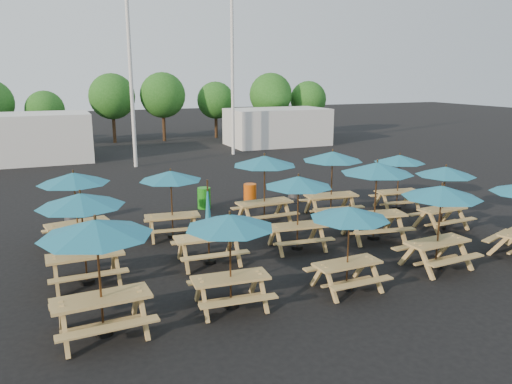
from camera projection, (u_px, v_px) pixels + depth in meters
name	position (u px, v px, depth m)	size (l,w,h in m)	color
ground	(274.00, 236.00, 15.88)	(120.00, 120.00, 0.00)	black
picnic_unit_0	(96.00, 235.00, 9.38)	(2.26, 2.26, 2.39)	tan
picnic_unit_1	(81.00, 205.00, 11.80)	(2.13, 2.13, 2.30)	tan
picnic_unit_2	(74.00, 182.00, 14.39)	(2.39, 2.39, 2.27)	tan
picnic_unit_3	(230.00, 227.00, 10.59)	(2.06, 2.06, 2.15)	tan
picnic_unit_4	(208.00, 230.00, 13.36)	(1.89, 1.67, 2.32)	tan
picnic_unit_5	(171.00, 179.00, 15.31)	(2.14, 2.14, 2.15)	tan
picnic_unit_6	(349.00, 217.00, 11.50)	(1.93, 1.93, 2.07)	tan
picnic_unit_7	(298.00, 186.00, 14.26)	(2.16, 2.16, 2.20)	tan
picnic_unit_8	(265.00, 165.00, 16.64)	(2.20, 2.20, 2.39)	tan
picnic_unit_9	(441.00, 196.00, 12.81)	(2.17, 2.17, 2.25)	tan
picnic_unit_10	(377.00, 172.00, 15.08)	(2.50, 2.50, 2.44)	tan
picnic_unit_11	(332.00, 160.00, 17.62)	(2.39, 2.39, 2.38)	tan
picnic_unit_13	(445.00, 175.00, 16.19)	(2.03, 2.03, 2.11)	tan
picnic_unit_14	(399.00, 162.00, 18.65)	(2.11, 2.11, 2.10)	tan
waste_bin_0	(71.00, 211.00, 17.20)	(0.50, 0.50, 0.80)	gray
waste_bin_1	(204.00, 198.00, 19.04)	(0.50, 0.50, 0.80)	#1E8C19
waste_bin_2	(250.00, 194.00, 19.69)	(0.50, 0.50, 0.80)	#E3590D
waste_bin_3	(295.00, 192.00, 20.06)	(0.50, 0.50, 0.80)	gray
mast_0	(130.00, 55.00, 26.31)	(0.20, 0.20, 12.00)	silver
mast_1	(232.00, 58.00, 30.55)	(0.20, 0.20, 12.00)	silver
event_tent_0	(17.00, 138.00, 28.70)	(8.00, 4.00, 2.80)	silver
event_tent_1	(277.00, 127.00, 36.02)	(7.00, 4.00, 2.60)	silver
tree_2	(45.00, 110.00, 34.10)	(2.59, 2.59, 3.93)	#382314
tree_3	(112.00, 96.00, 36.62)	(3.36, 3.36, 5.09)	#382314
tree_4	(163.00, 95.00, 37.57)	(3.41, 3.41, 5.17)	#382314
tree_5	(216.00, 100.00, 39.68)	(2.94, 2.94, 4.45)	#382314
tree_6	(271.00, 95.00, 39.49)	(3.38, 3.38, 5.13)	#382314
tree_7	(308.00, 99.00, 40.89)	(2.95, 2.95, 4.48)	#382314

